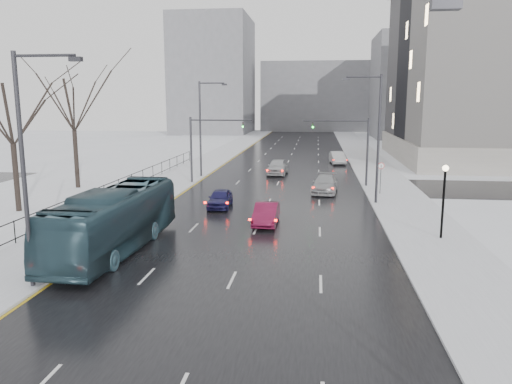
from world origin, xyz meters
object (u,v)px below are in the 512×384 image
at_px(streetlight_l_near, 28,160).
at_px(sedan_right_far, 325,184).
at_px(lamppost_r_mid, 444,191).
at_px(bus, 115,220).
at_px(mast_signal_right, 356,144).
at_px(no_uturn_sign, 381,169).
at_px(streetlight_r_mid, 376,133).
at_px(sedan_center_far, 278,167).
at_px(sedan_right_distant, 337,158).
at_px(sedan_right_near, 266,214).
at_px(mast_signal_left, 202,142).
at_px(tree_park_e, 78,189).
at_px(sedan_center_near, 220,198).
at_px(streetlight_l_far, 202,124).
at_px(tree_park_d, 19,212).

relative_size(streetlight_l_near, sedan_right_far, 1.92).
bearing_deg(streetlight_l_near, lamppost_r_mid, 27.55).
distance_m(bus, sedan_right_far, 22.11).
xyz_separation_m(streetlight_l_near, mast_signal_right, (15.49, 28.00, -1.51)).
bearing_deg(no_uturn_sign, streetlight_r_mid, -104.48).
relative_size(sedan_center_far, sedan_right_distant, 1.06).
height_order(streetlight_r_mid, sedan_right_near, streetlight_r_mid).
bearing_deg(mast_signal_left, sedan_right_distant, 51.49).
bearing_deg(tree_park_e, sedan_right_near, -31.55).
relative_size(streetlight_r_mid, sedan_center_near, 2.47).
xyz_separation_m(tree_park_e, no_uturn_sign, (27.40, 0.00, 2.30)).
relative_size(mast_signal_left, no_uturn_sign, 2.41).
distance_m(lamppost_r_mid, mast_signal_left, 25.71).
height_order(streetlight_l_far, lamppost_r_mid, streetlight_l_far).
bearing_deg(tree_park_e, bus, -58.47).
bearing_deg(mast_signal_left, sedan_center_far, 45.80).
height_order(tree_park_d, mast_signal_right, mast_signal_right).
xyz_separation_m(lamppost_r_mid, bus, (-18.00, -4.25, -1.21)).
relative_size(no_uturn_sign, sedan_center_far, 0.54).
distance_m(sedan_right_near, sedan_right_far, 12.74).
height_order(streetlight_l_near, no_uturn_sign, streetlight_l_near).
xyz_separation_m(lamppost_r_mid, sedan_right_distant, (-4.61, 35.24, -2.12)).
bearing_deg(sedan_center_near, lamppost_r_mid, -29.14).
bearing_deg(sedan_right_near, streetlight_r_mid, 44.70).
xyz_separation_m(streetlight_l_near, sedan_right_near, (8.67, 12.52, -4.88)).
bearing_deg(bus, lamppost_r_mid, 14.88).
xyz_separation_m(mast_signal_right, sedan_center_far, (-7.83, 7.02, -3.21)).
distance_m(streetlight_r_mid, sedan_center_near, 12.93).
bearing_deg(tree_park_e, lamppost_r_mid, -25.62).
height_order(streetlight_r_mid, sedan_right_distant, streetlight_r_mid).
bearing_deg(sedan_right_far, lamppost_r_mid, -60.54).
xyz_separation_m(mast_signal_left, sedan_right_distant, (13.72, 17.24, -3.29)).
xyz_separation_m(tree_park_d, bus, (10.80, -8.25, 1.73)).
bearing_deg(sedan_right_far, streetlight_r_mid, -46.04).
xyz_separation_m(tree_park_e, sedan_center_far, (17.70, 11.02, 0.90)).
bearing_deg(tree_park_d, mast_signal_right, 29.12).
bearing_deg(mast_signal_left, streetlight_r_mid, -27.31).
height_order(streetlight_r_mid, sedan_center_far, streetlight_r_mid).
height_order(mast_signal_right, sedan_right_far, mast_signal_right).
height_order(lamppost_r_mid, sedan_center_near, lamppost_r_mid).
relative_size(lamppost_r_mid, sedan_right_distant, 0.91).
height_order(streetlight_r_mid, lamppost_r_mid, streetlight_r_mid).
bearing_deg(sedan_center_far, mast_signal_right, -38.89).
height_order(bus, sedan_center_far, bus).
bearing_deg(lamppost_r_mid, sedan_center_far, 114.69).
xyz_separation_m(streetlight_l_far, sedan_center_far, (7.67, 3.02, -4.72)).
xyz_separation_m(mast_signal_right, sedan_right_near, (-6.83, -15.48, -3.37)).
bearing_deg(sedan_center_near, mast_signal_right, 42.25).
bearing_deg(sedan_right_distant, no_uturn_sign, -88.53).
xyz_separation_m(streetlight_r_mid, sedan_center_near, (-11.67, -2.68, -4.89)).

